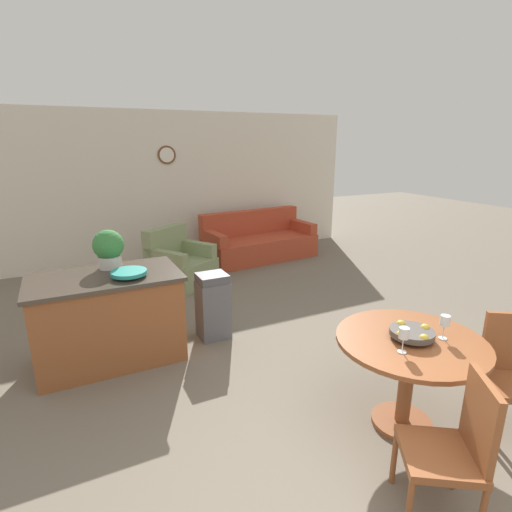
{
  "coord_description": "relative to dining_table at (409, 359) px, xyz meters",
  "views": [
    {
      "loc": [
        -1.57,
        -1.09,
        2.17
      ],
      "look_at": [
        0.29,
        2.7,
        0.95
      ],
      "focal_mm": 28.0,
      "sensor_mm": 36.0,
      "label": 1
    }
  ],
  "objects": [
    {
      "name": "wall_back",
      "position": [
        -0.65,
        5.49,
        0.77
      ],
      "size": [
        8.0,
        0.09,
        2.7
      ],
      "color": "silver",
      "rests_on": "ground_plane"
    },
    {
      "name": "dining_table",
      "position": [
        0.0,
        0.0,
        0.0
      ],
      "size": [
        1.1,
        1.1,
        0.75
      ],
      "color": "brown",
      "rests_on": "ground_plane"
    },
    {
      "name": "wine_glass_left",
      "position": [
        -0.21,
        -0.11,
        0.31
      ],
      "size": [
        0.07,
        0.07,
        0.19
      ],
      "color": "silver",
      "rests_on": "dining_table"
    },
    {
      "name": "teal_bowl",
      "position": [
        -1.71,
        1.92,
        0.37
      ],
      "size": [
        0.34,
        0.34,
        0.06
      ],
      "color": "teal",
      "rests_on": "kitchen_island"
    },
    {
      "name": "dining_chair_near_left",
      "position": [
        -0.36,
        -0.7,
        -0.08
      ],
      "size": [
        0.58,
        0.58,
        0.92
      ],
      "rotation": [
        0.0,
        0.0,
        7.28
      ],
      "color": "brown",
      "rests_on": "ground_plane"
    },
    {
      "name": "potted_plant",
      "position": [
        -1.84,
        2.3,
        0.54
      ],
      "size": [
        0.31,
        0.31,
        0.4
      ],
      "color": "beige",
      "rests_on": "kitchen_island"
    },
    {
      "name": "wine_glass_right",
      "position": [
        0.22,
        -0.1,
        0.31
      ],
      "size": [
        0.07,
        0.07,
        0.19
      ],
      "color": "silver",
      "rests_on": "dining_table"
    },
    {
      "name": "armchair",
      "position": [
        -0.67,
        3.98,
        -0.28
      ],
      "size": [
        1.12,
        1.13,
        0.88
      ],
      "rotation": [
        0.0,
        0.0,
        0.56
      ],
      "color": "gray",
      "rests_on": "ground_plane"
    },
    {
      "name": "trash_bin",
      "position": [
        -0.82,
        2.06,
        -0.21
      ],
      "size": [
        0.33,
        0.3,
        0.75
      ],
      "color": "#56565B",
      "rests_on": "ground_plane"
    },
    {
      "name": "couch",
      "position": [
        1.09,
        4.74,
        -0.28
      ],
      "size": [
        2.18,
        1.1,
        0.88
      ],
      "rotation": [
        0.0,
        0.0,
        0.09
      ],
      "color": "#B24228",
      "rests_on": "ground_plane"
    },
    {
      "name": "kitchen_island",
      "position": [
        -1.93,
        2.07,
        -0.12
      ],
      "size": [
        1.43,
        0.83,
        0.91
      ],
      "color": "brown",
      "rests_on": "ground_plane"
    },
    {
      "name": "dining_chair_near_right",
      "position": [
        0.7,
        -0.36,
        -0.08
      ],
      "size": [
        0.58,
        0.58,
        0.92
      ],
      "rotation": [
        0.0,
        0.0,
        8.85
      ],
      "color": "brown",
      "rests_on": "ground_plane"
    },
    {
      "name": "fruit_bowl",
      "position": [
        -0.0,
        -0.0,
        0.22
      ],
      "size": [
        0.32,
        0.32,
        0.1
      ],
      "color": "#4C4742",
      "rests_on": "dining_table"
    }
  ]
}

